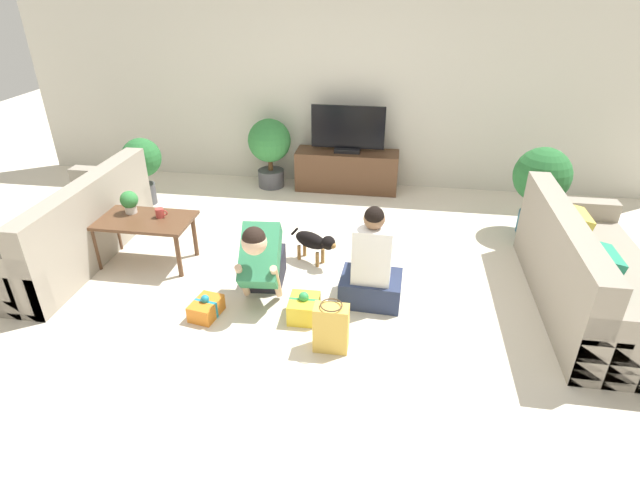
{
  "coord_description": "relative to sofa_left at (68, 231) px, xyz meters",
  "views": [
    {
      "loc": [
        0.71,
        -3.78,
        2.56
      ],
      "look_at": [
        0.12,
        0.07,
        0.45
      ],
      "focal_mm": 28.0,
      "sensor_mm": 36.0,
      "label": 1
    }
  ],
  "objects": [
    {
      "name": "ground_plane",
      "position": [
        2.41,
        -0.15,
        -0.29
      ],
      "size": [
        16.0,
        16.0,
        0.0
      ],
      "primitive_type": "plane",
      "color": "beige"
    },
    {
      "name": "wall_back",
      "position": [
        2.41,
        2.48,
        1.01
      ],
      "size": [
        8.4,
        0.06,
        2.6
      ],
      "color": "beige",
      "rests_on": "ground_plane"
    },
    {
      "name": "sofa_left",
      "position": [
        0.0,
        0.0,
        0.0
      ],
      "size": [
        0.87,
        2.05,
        0.83
      ],
      "rotation": [
        0.0,
        0.0,
        -1.57
      ],
      "color": "gray",
      "rests_on": "ground_plane"
    },
    {
      "name": "sofa_right",
      "position": [
        4.82,
        -0.1,
        0.0
      ],
      "size": [
        0.87,
        2.05,
        0.83
      ],
      "rotation": [
        0.0,
        0.0,
        1.57
      ],
      "color": "gray",
      "rests_on": "ground_plane"
    },
    {
      "name": "coffee_table",
      "position": [
        0.79,
        0.03,
        0.12
      ],
      "size": [
        0.95,
        0.52,
        0.48
      ],
      "color": "brown",
      "rests_on": "ground_plane"
    },
    {
      "name": "tv_console",
      "position": [
        2.53,
        2.21,
        -0.04
      ],
      "size": [
        1.32,
        0.4,
        0.51
      ],
      "color": "brown",
      "rests_on": "ground_plane"
    },
    {
      "name": "tv",
      "position": [
        2.53,
        2.21,
        0.48
      ],
      "size": [
        0.93,
        0.2,
        0.59
      ],
      "color": "black",
      "rests_on": "tv_console"
    },
    {
      "name": "potted_plant_corner_right",
      "position": [
        4.67,
        1.28,
        0.32
      ],
      "size": [
        0.59,
        0.59,
        0.96
      ],
      "color": "#336B84",
      "rests_on": "ground_plane"
    },
    {
      "name": "potted_plant_corner_left",
      "position": [
        0.14,
        1.37,
        0.26
      ],
      "size": [
        0.46,
        0.46,
        0.83
      ],
      "color": "#4C4C51",
      "rests_on": "ground_plane"
    },
    {
      "name": "potted_plant_back_left",
      "position": [
        1.52,
        2.16,
        0.26
      ],
      "size": [
        0.55,
        0.55,
        0.9
      ],
      "color": "#4C4C51",
      "rests_on": "ground_plane"
    },
    {
      "name": "person_kneeling",
      "position": [
        2.06,
        -0.34,
        0.07
      ],
      "size": [
        0.39,
        0.84,
        0.81
      ],
      "rotation": [
        0.0,
        0.0,
        0.09
      ],
      "color": "#23232D",
      "rests_on": "ground_plane"
    },
    {
      "name": "person_sitting",
      "position": [
        3.0,
        -0.31,
        0.03
      ],
      "size": [
        0.54,
        0.49,
        0.93
      ],
      "rotation": [
        0.0,
        0.0,
        3.1
      ],
      "color": "#283351",
      "rests_on": "ground_plane"
    },
    {
      "name": "dog",
      "position": [
        2.42,
        0.27,
        -0.06
      ],
      "size": [
        0.49,
        0.32,
        0.34
      ],
      "rotation": [
        0.0,
        0.0,
        1.07
      ],
      "color": "black",
      "rests_on": "ground_plane"
    },
    {
      "name": "gift_box_a",
      "position": [
        2.47,
        -0.62,
        -0.2
      ],
      "size": [
        0.25,
        0.29,
        0.25
      ],
      "rotation": [
        0.0,
        0.0,
        0.02
      ],
      "color": "yellow",
      "rests_on": "ground_plane"
    },
    {
      "name": "gift_box_b",
      "position": [
        1.66,
        -0.72,
        -0.22
      ],
      "size": [
        0.25,
        0.32,
        0.2
      ],
      "rotation": [
        0.0,
        0.0,
        -0.18
      ],
      "color": "orange",
      "rests_on": "ground_plane"
    },
    {
      "name": "gift_bag_a",
      "position": [
        2.75,
        -0.98,
        -0.1
      ],
      "size": [
        0.26,
        0.17,
        0.41
      ],
      "rotation": [
        0.0,
        0.0,
        -0.0
      ],
      "color": "#E5B74C",
      "rests_on": "ground_plane"
    },
    {
      "name": "mug",
      "position": [
        0.96,
        0.09,
        0.23
      ],
      "size": [
        0.12,
        0.08,
        0.09
      ],
      "color": "#B23D38",
      "rests_on": "coffee_table"
    },
    {
      "name": "tabletop_plant",
      "position": [
        0.63,
        0.14,
        0.31
      ],
      "size": [
        0.17,
        0.17,
        0.22
      ],
      "color": "beige",
      "rests_on": "coffee_table"
    }
  ]
}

